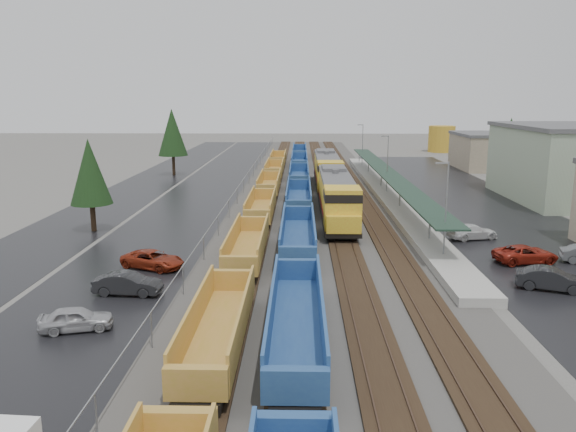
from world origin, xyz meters
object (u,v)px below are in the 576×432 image
locomotive_lead (337,197)px  parked_car_west_b (128,284)px  locomotive_trail (327,171)px  well_string_blue (299,198)px  parked_car_west_a (76,319)px  parked_car_east_b (526,254)px  parked_car_west_c (153,260)px  parked_car_east_c (472,232)px  well_string_yellow (261,208)px  storage_tank (441,139)px  parked_car_east_a (551,279)px

locomotive_lead → parked_car_west_b: (-15.22, -22.82, -1.88)m
locomotive_trail → well_string_blue: size_ratio=0.17×
parked_car_west_b → locomotive_trail: bearing=-15.6°
parked_car_west_a → parked_car_west_b: bearing=-25.3°
parked_car_east_b → parked_car_west_b: bearing=94.8°
well_string_blue → parked_car_west_c: (-11.07, -23.94, -0.54)m
parked_car_east_b → parked_car_east_c: size_ratio=1.06×
well_string_yellow → storage_tank: size_ratio=17.76×
parked_car_east_a → locomotive_lead: bearing=51.5°
parked_car_west_b → parked_car_east_a: parked_car_east_a is taller
parked_car_west_a → parked_car_west_c: bearing=-20.7°
well_string_blue → parked_car_west_c: well_string_blue is taller
parked_car_east_a → parked_car_east_c: size_ratio=0.97×
locomotive_lead → parked_car_east_b: size_ratio=4.39×
storage_tank → parked_car_west_a: 115.07m
locomotive_lead → locomotive_trail: (0.00, 21.00, 0.00)m
locomotive_lead → parked_car_west_b: 27.50m
locomotive_lead → locomotive_trail: same height
parked_car_west_c → parked_car_east_b: bearing=-63.4°
storage_tank → parked_car_east_b: bearing=-99.7°
well_string_yellow → parked_car_east_a: size_ratio=23.90×
parked_car_west_a → parked_car_east_b: 33.34m
locomotive_trail → parked_car_east_b: size_ratio=4.39×
parked_car_west_b → parked_car_west_c: 5.82m
parked_car_west_a → parked_car_east_c: 35.49m
well_string_yellow → parked_car_west_c: (-7.07, -18.04, -0.49)m
locomotive_lead → well_string_blue: 8.13m
locomotive_trail → parked_car_east_b: bearing=-68.7°
well_string_yellow → parked_car_west_a: 30.90m
parked_car_west_b → parked_car_east_a: size_ratio=0.97×
storage_tank → parked_car_east_b: (-15.67, -91.61, -2.39)m
locomotive_lead → well_string_yellow: bearing=172.6°
parked_car_west_a → parked_car_east_a: size_ratio=0.87×
locomotive_lead → storage_tank: 82.26m
parked_car_west_b → well_string_blue: bearing=-17.1°
well_string_blue → parked_car_east_c: (16.03, -14.33, -0.54)m
parked_car_west_a → parked_car_east_a: bearing=-90.4°
locomotive_lead → locomotive_trail: 21.00m
parked_car_west_b → parked_car_east_c: 31.32m
well_string_blue → parked_car_west_a: size_ratio=31.71×
locomotive_lead → parked_car_east_c: locomotive_lead is taller
parked_car_west_b → parked_car_west_c: size_ratio=0.91×
parked_car_west_a → parked_car_west_b: 6.00m
storage_tank → well_string_yellow: bearing=-116.5°
locomotive_trail → parked_car_east_c: size_ratio=4.65×
parked_car_east_b → parked_car_east_c: (-1.96, 7.49, -0.01)m
well_string_blue → parked_car_west_a: well_string_blue is taller
parked_car_west_a → parked_car_east_b: parked_car_east_b is taller
well_string_blue → parked_car_east_a: (17.21, -28.27, -0.47)m
parked_car_west_c → parked_car_east_a: bearing=-76.3°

